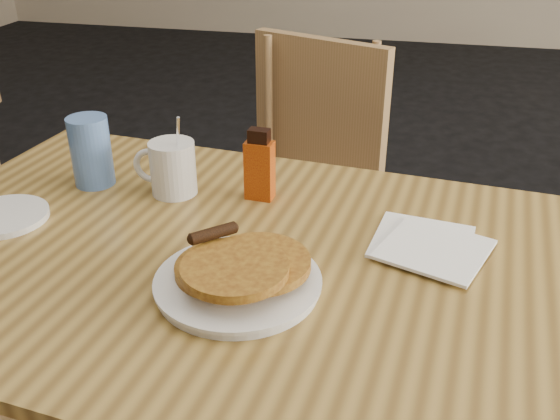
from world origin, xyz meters
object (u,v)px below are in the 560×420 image
object	(u,v)px
syrup_bottle	(260,167)
blue_tumbler	(91,151)
coffee_mug	(171,167)
chair_main_far	(311,178)
pancake_plate	(238,275)
main_table	(227,270)

from	to	relation	value
syrup_bottle	blue_tumbler	bearing A→B (deg)	-173.92
coffee_mug	chair_main_far	bearing A→B (deg)	63.41
syrup_bottle	blue_tumbler	world-z (taller)	same
pancake_plate	syrup_bottle	distance (m)	0.32
main_table	blue_tumbler	world-z (taller)	blue_tumbler
main_table	chair_main_far	bearing A→B (deg)	88.87
coffee_mug	pancake_plate	bearing A→B (deg)	-59.42
main_table	pancake_plate	distance (m)	0.13
pancake_plate	blue_tumbler	distance (m)	0.50
syrup_bottle	coffee_mug	bearing A→B (deg)	-170.54
main_table	coffee_mug	world-z (taller)	coffee_mug
chair_main_far	pancake_plate	xyz separation A→B (m)	(0.04, -0.83, 0.22)
main_table	syrup_bottle	xyz separation A→B (m)	(0.00, 0.21, 0.11)
chair_main_far	blue_tumbler	distance (m)	0.70
main_table	pancake_plate	size ratio (longest dim) A/B	5.20
main_table	coffee_mug	distance (m)	0.28
coffee_mug	blue_tumbler	distance (m)	0.18
coffee_mug	syrup_bottle	bearing A→B (deg)	-1.28
coffee_mug	blue_tumbler	size ratio (longest dim) A/B	1.18
chair_main_far	coffee_mug	world-z (taller)	chair_main_far
blue_tumbler	pancake_plate	bearing A→B (deg)	-36.22
main_table	coffee_mug	xyz separation A→B (m)	(-0.17, 0.19, 0.10)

